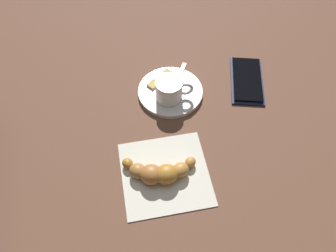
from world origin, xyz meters
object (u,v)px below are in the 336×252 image
object	(u,v)px
croissant	(159,172)
saucer	(170,92)
sugar_packet	(160,79)
napkin	(165,174)
espresso_cup	(170,90)
teaspoon	(173,88)
cell_phone	(247,80)

from	to	relation	value
croissant	saucer	bearing A→B (deg)	158.21
saucer	croissant	size ratio (longest dim) A/B	1.00
sugar_packet	napkin	size ratio (longest dim) A/B	0.42
saucer	napkin	xyz separation A→B (m)	(0.20, -0.07, -0.00)
espresso_cup	teaspoon	xyz separation A→B (m)	(-0.02, 0.01, -0.02)
croissant	espresso_cup	bearing A→B (deg)	158.06
saucer	croissant	distance (m)	0.21
croissant	cell_phone	world-z (taller)	croissant
napkin	teaspoon	bearing A→B (deg)	159.41
saucer	teaspoon	bearing A→B (deg)	103.81
croissant	napkin	bearing A→B (deg)	103.03
espresso_cup	croissant	xyz separation A→B (m)	(0.18, -0.07, -0.02)
napkin	cell_phone	size ratio (longest dim) A/B	1.02
teaspoon	napkin	distance (m)	0.21
espresso_cup	croissant	bearing A→B (deg)	-21.94
espresso_cup	croissant	distance (m)	0.19
espresso_cup	croissant	size ratio (longest dim) A/B	0.56
saucer	espresso_cup	xyz separation A→B (m)	(0.02, -0.01, 0.03)
saucer	teaspoon	xyz separation A→B (m)	(-0.00, 0.01, 0.01)
sugar_packet	napkin	distance (m)	0.24
saucer	cell_phone	xyz separation A→B (m)	(0.01, 0.18, -0.00)
croissant	sugar_packet	bearing A→B (deg)	164.55
teaspoon	cell_phone	size ratio (longest dim) A/B	0.69
teaspoon	napkin	size ratio (longest dim) A/B	0.67
saucer	croissant	world-z (taller)	croissant
teaspoon	napkin	world-z (taller)	teaspoon
croissant	cell_phone	distance (m)	0.32
sugar_packet	croissant	bearing A→B (deg)	42.51
saucer	napkin	size ratio (longest dim) A/B	0.88
teaspoon	sugar_packet	bearing A→B (deg)	-149.17
sugar_packet	cell_phone	distance (m)	0.20
croissant	cell_phone	xyz separation A→B (m)	(-0.19, 0.26, -0.01)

